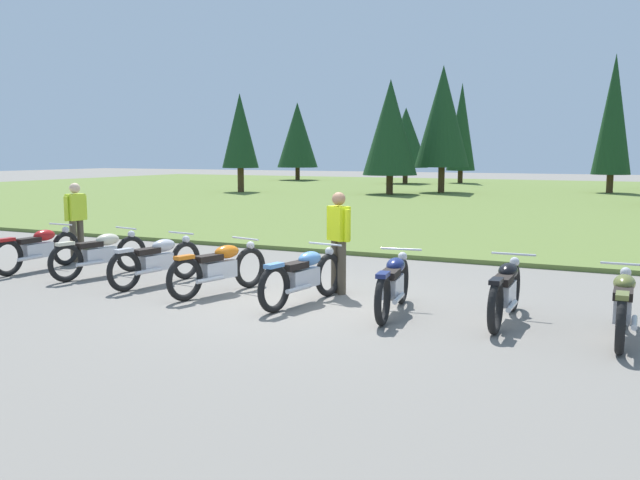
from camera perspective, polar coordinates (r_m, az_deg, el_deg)
ground_plane at (r=10.66m, az=-1.42°, el=-5.17°), size 140.00×140.00×0.00m
grass_moorland at (r=36.39m, az=18.36°, el=3.37°), size 80.00×44.00×0.10m
forest_treeline at (r=43.81m, az=21.99°, el=9.05°), size 43.10×26.88×8.20m
motorcycle_red at (r=14.49m, az=-22.46°, el=-0.65°), size 0.62×2.10×0.88m
motorcycle_cream at (r=13.40m, az=-17.85°, el=-1.06°), size 0.71×2.07×0.88m
motorcycle_silver at (r=12.27m, az=-13.45°, el=-1.65°), size 0.62×2.09×0.88m
motorcycle_orange at (r=11.29m, az=-8.39°, el=-2.29°), size 0.76×2.06×0.88m
motorcycle_sky_blue at (r=10.44m, az=-1.39°, el=-2.99°), size 0.62×2.09×0.88m
motorcycle_navy at (r=9.86m, az=6.13°, el=-3.65°), size 0.66×2.09×0.88m
motorcycle_black at (r=9.66m, az=15.22°, el=-4.09°), size 0.62×2.10×0.88m
motorcycle_olive at (r=9.25m, az=23.97°, el=-4.96°), size 0.62×2.10×0.88m
rider_near_row_end at (r=15.37m, az=-19.69°, el=1.81°), size 0.27×0.55×1.67m
rider_in_hivis_vest at (r=11.14m, az=1.56°, el=0.32°), size 0.49×0.37×1.67m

